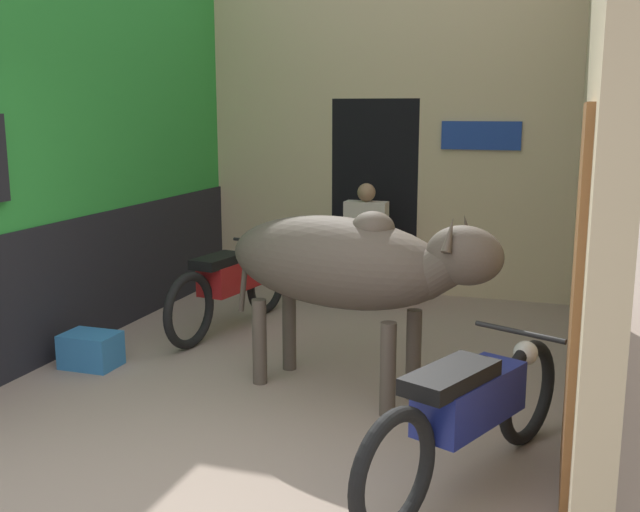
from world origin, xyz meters
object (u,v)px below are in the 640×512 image
plastic_stool (400,280)px  cow (347,264)px  shopkeeper_seated (365,242)px  crate (91,350)px  motorcycle_near (469,409)px  motorcycle_far (231,283)px

plastic_stool → cow: bearing=-86.2°
cow → plastic_stool: (-0.18, 2.68, -0.73)m
cow → shopkeeper_seated: cow is taller
cow → plastic_stool: 2.79m
shopkeeper_seated → plastic_stool: shopkeeper_seated is taller
plastic_stool → crate: plastic_stool is taller
cow → motorcycle_near: size_ratio=1.15×
plastic_stool → crate: 3.40m
shopkeeper_seated → crate: size_ratio=2.94×
cow → motorcycle_near: 1.59m
plastic_stool → crate: bearing=-125.2°
motorcycle_far → shopkeeper_seated: size_ratio=1.51×
shopkeeper_seated → motorcycle_near: bearing=-66.6°
cow → motorcycle_near: cow is taller
cow → shopkeeper_seated: (-0.55, 2.55, -0.30)m
motorcycle_far → crate: bearing=-115.7°
shopkeeper_seated → plastic_stool: bearing=19.9°
motorcycle_far → shopkeeper_seated: shopkeeper_seated is taller
motorcycle_near → shopkeeper_seated: shopkeeper_seated is taller
motorcycle_far → shopkeeper_seated: (0.95, 1.32, 0.23)m
motorcycle_near → motorcycle_far: motorcycle_far is taller
crate → cow: bearing=2.5°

